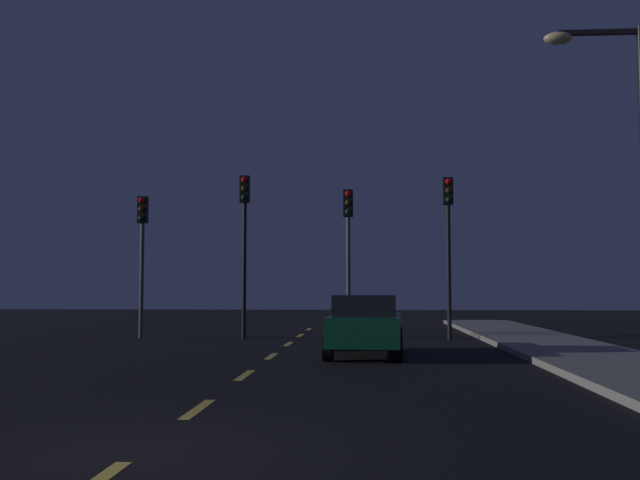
% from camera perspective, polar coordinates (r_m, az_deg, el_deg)
% --- Properties ---
extents(ground_plane, '(80.00, 80.00, 0.00)m').
position_cam_1_polar(ground_plane, '(14.49, -5.66, -10.51)').
color(ground_plane, black).
extents(sidewalk_curb_right, '(3.00, 40.00, 0.15)m').
position_cam_1_polar(sidewalk_curb_right, '(15.19, 23.94, -9.60)').
color(sidewalk_curb_right, gray).
rests_on(sidewalk_curb_right, ground_plane).
extents(lane_stripe_second, '(0.16, 1.60, 0.01)m').
position_cam_1_polar(lane_stripe_second, '(10.21, -9.80, -13.26)').
color(lane_stripe_second, '#EACC4C').
rests_on(lane_stripe_second, ground_plane).
extents(lane_stripe_third, '(0.16, 1.60, 0.01)m').
position_cam_1_polar(lane_stripe_third, '(13.90, -6.07, -10.77)').
color(lane_stripe_third, '#EACC4C').
rests_on(lane_stripe_third, ground_plane).
extents(lane_stripe_fourth, '(0.16, 1.60, 0.01)m').
position_cam_1_polar(lane_stripe_fourth, '(17.64, -3.94, -9.31)').
color(lane_stripe_fourth, '#EACC4C').
rests_on(lane_stripe_fourth, ground_plane).
extents(lane_stripe_fifth, '(0.16, 1.60, 0.01)m').
position_cam_1_polar(lane_stripe_fifth, '(21.39, -2.56, -8.36)').
color(lane_stripe_fifth, '#EACC4C').
rests_on(lane_stripe_fifth, ground_plane).
extents(lane_stripe_sixth, '(0.16, 1.60, 0.01)m').
position_cam_1_polar(lane_stripe_sixth, '(25.16, -1.60, -7.69)').
color(lane_stripe_sixth, '#EACC4C').
rests_on(lane_stripe_sixth, ground_plane).
extents(lane_stripe_seventh, '(0.16, 1.60, 0.01)m').
position_cam_1_polar(lane_stripe_seventh, '(28.94, -0.90, -7.19)').
color(lane_stripe_seventh, '#EACC4C').
rests_on(lane_stripe_seventh, ground_plane).
extents(traffic_signal_far_left, '(0.32, 0.38, 4.76)m').
position_cam_1_polar(traffic_signal_far_left, '(24.50, -14.13, 0.14)').
color(traffic_signal_far_left, '#4C4C51').
rests_on(traffic_signal_far_left, ground_plane).
extents(traffic_signal_center_left, '(0.32, 0.38, 5.42)m').
position_cam_1_polar(traffic_signal_center_left, '(23.70, -6.10, 1.21)').
color(traffic_signal_center_left, black).
rests_on(traffic_signal_center_left, ground_plane).
extents(traffic_signal_center_right, '(0.32, 0.38, 4.93)m').
position_cam_1_polar(traffic_signal_center_right, '(23.34, 2.29, 0.49)').
color(traffic_signal_center_right, '#4C4C51').
rests_on(traffic_signal_center_right, ground_plane).
extents(traffic_signal_far_right, '(0.32, 0.38, 5.30)m').
position_cam_1_polar(traffic_signal_far_right, '(23.50, 10.30, 1.10)').
color(traffic_signal_far_right, black).
rests_on(traffic_signal_far_right, ground_plane).
extents(car_stopped_ahead, '(1.97, 4.04, 1.51)m').
position_cam_1_polar(car_stopped_ahead, '(17.64, 3.70, -6.82)').
color(car_stopped_ahead, '#0F4C2D').
rests_on(car_stopped_ahead, ground_plane).
extents(street_lamp_right, '(1.99, 0.36, 6.86)m').
position_cam_1_polar(street_lamp_right, '(15.21, 23.58, 5.85)').
color(street_lamp_right, black).
rests_on(street_lamp_right, ground_plane).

